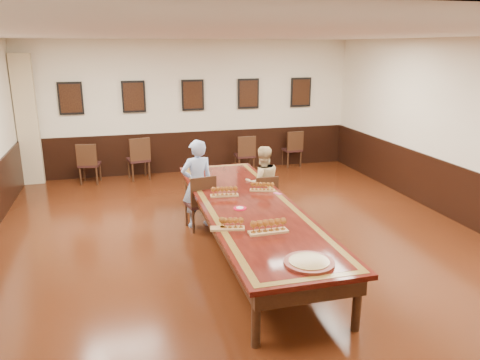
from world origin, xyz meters
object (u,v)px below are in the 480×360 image
object	(u,v)px
spare_chair_b	(138,158)
spare_chair_d	(292,148)
spare_chair_a	(89,163)
carved_platter	(309,263)
chair_man	(200,201)
person_man	(197,184)
spare_chair_c	(245,154)
chair_woman	(264,198)
person_woman	(262,183)
conference_table	(248,214)

from	to	relation	value
spare_chair_b	spare_chair_d	bearing A→B (deg)	172.47
spare_chair_a	carved_platter	bearing A→B (deg)	121.77
chair_man	person_man	bearing A→B (deg)	-90.00
spare_chair_c	carved_platter	world-z (taller)	spare_chair_c
spare_chair_a	person_man	distance (m)	3.82
chair_woman	spare_chair_a	xyz separation A→B (m)	(-3.11, 3.34, 0.04)
chair_man	person_man	distance (m)	0.31
person_man	person_woman	world-z (taller)	person_man
spare_chair_b	spare_chair_c	distance (m)	2.57
spare_chair_c	spare_chair_d	distance (m)	1.42
chair_man	spare_chair_d	world-z (taller)	chair_man
spare_chair_c	person_woman	xyz separation A→B (m)	(-0.55, -3.19, 0.20)
chair_woman	spare_chair_a	bearing A→B (deg)	-47.10
person_woman	chair_woman	bearing A→B (deg)	90.00
spare_chair_b	spare_chair_d	world-z (taller)	spare_chair_b
person_man	conference_table	distance (m)	1.36
conference_table	spare_chair_b	bearing A→B (deg)	107.02
person_man	chair_woman	bearing A→B (deg)	167.36
spare_chair_c	person_man	xyz separation A→B (m)	(-1.74, -3.23, 0.29)
chair_woman	carved_platter	size ratio (longest dim) A/B	1.33
chair_man	carved_platter	bearing A→B (deg)	91.55
spare_chair_c	spare_chair_d	bearing A→B (deg)	-166.17
chair_woman	spare_chair_c	xyz separation A→B (m)	(0.55, 3.29, 0.04)
chair_man	spare_chair_d	xyz separation A→B (m)	(3.10, 3.68, -0.01)
chair_man	person_woman	world-z (taller)	person_woman
spare_chair_a	carved_platter	size ratio (longest dim) A/B	1.45
spare_chair_d	conference_table	distance (m)	5.44
person_man	carved_platter	world-z (taller)	person_man
person_woman	spare_chair_d	bearing A→B (deg)	-118.65
spare_chair_d	person_man	xyz separation A→B (m)	(-3.11, -3.58, 0.30)
person_woman	conference_table	xyz separation A→B (m)	(-0.62, -1.26, -0.07)
spare_chair_a	spare_chair_d	world-z (taller)	spare_chair_a
spare_chair_a	carved_platter	world-z (taller)	spare_chair_a
chair_woman	person_man	size ratio (longest dim) A/B	0.56
chair_woman	spare_chair_d	world-z (taller)	spare_chair_d
spare_chair_c	person_woman	distance (m)	3.25
spare_chair_a	person_woman	bearing A→B (deg)	144.09
chair_man	spare_chair_a	xyz separation A→B (m)	(-1.95, 3.38, -0.01)
spare_chair_a	person_man	size ratio (longest dim) A/B	0.62
carved_platter	person_man	bearing A→B (deg)	101.33
spare_chair_d	person_woman	world-z (taller)	person_woman
spare_chair_d	spare_chair_b	bearing A→B (deg)	0.09
spare_chair_c	conference_table	world-z (taller)	spare_chair_c
chair_man	conference_table	world-z (taller)	chair_man
chair_man	person_man	size ratio (longest dim) A/B	0.63
spare_chair_d	conference_table	world-z (taller)	spare_chair_d
carved_platter	spare_chair_a	bearing A→B (deg)	111.47
spare_chair_d	conference_table	size ratio (longest dim) A/B	0.19
chair_man	chair_woman	xyz separation A→B (m)	(1.17, 0.04, -0.05)
spare_chair_c	person_man	size ratio (longest dim) A/B	0.62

